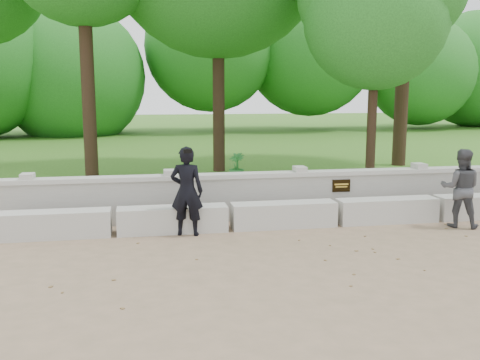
# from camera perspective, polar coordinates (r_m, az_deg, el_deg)

# --- Properties ---
(ground) EXTENTS (80.00, 80.00, 0.00)m
(ground) POSITION_cam_1_polar(r_m,az_deg,el_deg) (8.39, 14.77, -7.71)
(ground) COLOR #917459
(ground) RESTS_ON ground
(lawn) EXTENTS (40.00, 22.00, 0.25)m
(lawn) POSITION_cam_1_polar(r_m,az_deg,el_deg) (21.64, -1.08, 3.29)
(lawn) COLOR #315F18
(lawn) RESTS_ON ground
(concrete_bench) EXTENTS (11.90, 0.45, 0.45)m
(concrete_bench) POSITION_cam_1_polar(r_m,az_deg,el_deg) (10.02, 10.23, -3.43)
(concrete_bench) COLOR beige
(concrete_bench) RESTS_ON ground
(parapet_wall) EXTENTS (12.50, 0.35, 0.90)m
(parapet_wall) POSITION_cam_1_polar(r_m,az_deg,el_deg) (10.62, 8.94, -1.36)
(parapet_wall) COLOR #B1AEA7
(parapet_wall) RESTS_ON ground
(man_main) EXTENTS (0.63, 0.58, 1.53)m
(man_main) POSITION_cam_1_polar(r_m,az_deg,el_deg) (9.07, -5.70, -1.19)
(man_main) COLOR black
(man_main) RESTS_ON ground
(visitor_left) EXTENTS (0.87, 0.81, 1.42)m
(visitor_left) POSITION_cam_1_polar(r_m,az_deg,el_deg) (10.39, 22.47, -0.81)
(visitor_left) COLOR #3E3F43
(visitor_left) RESTS_ON ground
(tree_near_right) EXTENTS (3.17, 3.17, 5.61)m
(tree_near_right) POSITION_cam_1_polar(r_m,az_deg,el_deg) (12.57, 14.35, 17.51)
(tree_near_right) COLOR #382619
(tree_near_right) RESTS_ON lawn
(shrub_a) EXTENTS (0.39, 0.37, 0.61)m
(shrub_a) POSITION_cam_1_polar(r_m,az_deg,el_deg) (12.19, -5.66, 0.53)
(shrub_a) COLOR #26712C
(shrub_a) RESTS_ON lawn
(shrub_b) EXTENTS (0.36, 0.36, 0.52)m
(shrub_b) POSITION_cam_1_polar(r_m,az_deg,el_deg) (12.09, 17.39, -0.16)
(shrub_b) COLOR #26712C
(shrub_b) RESTS_ON lawn
(shrub_d) EXTENTS (0.51, 0.50, 0.68)m
(shrub_d) POSITION_cam_1_polar(r_m,az_deg,el_deg) (13.26, -0.36, 1.44)
(shrub_d) COLOR #26712C
(shrub_d) RESTS_ON lawn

